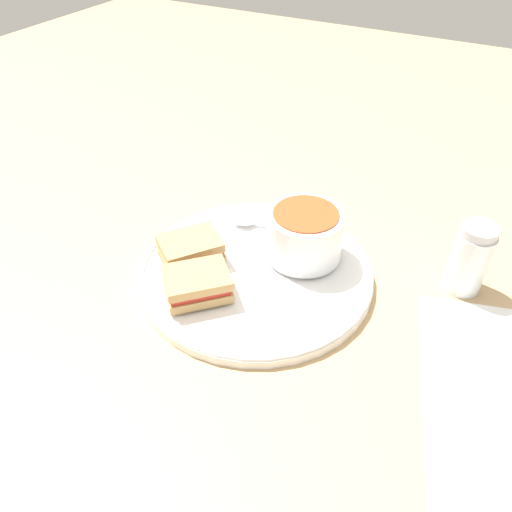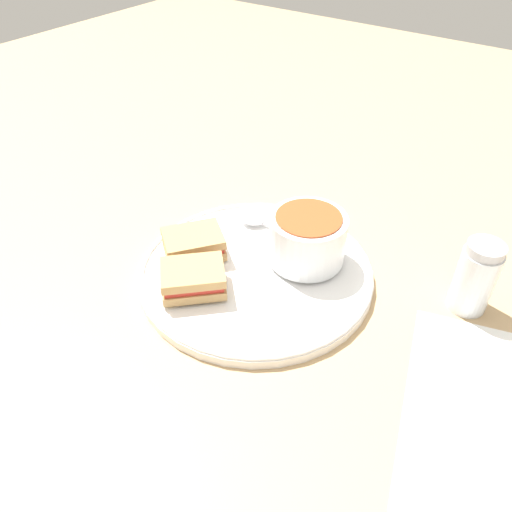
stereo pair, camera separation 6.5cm
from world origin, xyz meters
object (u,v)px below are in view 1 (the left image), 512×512
object	(u,v)px
spoon	(249,222)
salt_shaker	(470,259)
sandwich_half_near	(191,249)
soup_bowl	(304,234)
sandwich_half_far	(197,284)

from	to	relation	value
spoon	salt_shaker	size ratio (longest dim) A/B	1.13
spoon	sandwich_half_near	distance (m)	0.11
spoon	salt_shaker	distance (m)	0.31
soup_bowl	sandwich_half_near	bearing A→B (deg)	-148.07
sandwich_half_near	sandwich_half_far	size ratio (longest dim) A/B	1.01
spoon	sandwich_half_far	xyz separation A→B (m)	(0.02, -0.16, 0.01)
sandwich_half_near	salt_shaker	bearing A→B (deg)	22.25
soup_bowl	salt_shaker	bearing A→B (deg)	15.26
sandwich_half_near	salt_shaker	xyz separation A→B (m)	(0.33, 0.14, 0.02)
soup_bowl	sandwich_half_far	distance (m)	0.16
soup_bowl	spoon	xyz separation A→B (m)	(-0.10, 0.03, -0.03)
soup_bowl	sandwich_half_far	xyz separation A→B (m)	(-0.08, -0.13, -0.02)
soup_bowl	sandwich_half_far	size ratio (longest dim) A/B	1.05
spoon	sandwich_half_far	size ratio (longest dim) A/B	1.13
salt_shaker	sandwich_half_far	bearing A→B (deg)	-146.69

